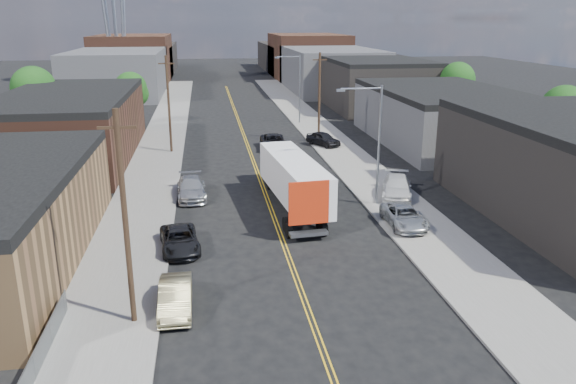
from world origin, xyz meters
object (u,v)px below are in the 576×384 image
object	(u,v)px
car_left_d	(191,188)
car_ahead_truck	(273,142)
semi_truck	(291,176)
car_right_lot_c	(323,139)
car_right_lot_a	(404,216)
car_left_b	(175,297)
car_right_lot_b	(397,187)
car_left_c	(180,240)

from	to	relation	value
car_left_d	car_ahead_truck	distance (m)	18.28
semi_truck	car_right_lot_c	size ratio (longest dim) A/B	3.51
car_right_lot_a	car_right_lot_c	bearing A→B (deg)	91.95
car_right_lot_a	car_ahead_truck	world-z (taller)	car_ahead_truck
car_left_b	car_right_lot_b	distance (m)	22.56
semi_truck	car_ahead_truck	bearing A→B (deg)	81.35
car_left_d	car_right_lot_a	distance (m)	16.81
car_left_d	car_ahead_truck	bearing A→B (deg)	59.58
car_left_c	car_right_lot_a	bearing A→B (deg)	-0.26
car_right_lot_a	car_right_lot_b	bearing A→B (deg)	76.87
car_left_d	car_right_lot_c	distance (m)	21.71
semi_truck	car_right_lot_c	bearing A→B (deg)	65.67
car_right_lot_b	car_right_lot_c	xyz separation A→B (m)	(-1.86, 19.08, -0.04)
car_right_lot_c	car_right_lot_b	bearing A→B (deg)	-113.96
car_right_lot_c	car_right_lot_a	bearing A→B (deg)	-119.06
car_left_b	car_ahead_truck	bearing A→B (deg)	74.65
car_right_lot_a	car_left_b	bearing A→B (deg)	-146.65
car_left_d	car_right_lot_c	world-z (taller)	car_right_lot_c
semi_truck	car_left_c	size ratio (longest dim) A/B	3.20
car_left_d	car_right_lot_b	xyz separation A→B (m)	(15.92, -2.54, 0.15)
car_left_c	car_right_lot_b	size ratio (longest dim) A/B	0.89
car_left_c	car_left_d	xyz separation A→B (m)	(0.54, 10.54, 0.11)
car_right_lot_b	car_ahead_truck	bearing A→B (deg)	129.99
semi_truck	car_left_c	world-z (taller)	semi_truck
car_left_b	car_right_lot_b	size ratio (longest dim) A/B	0.81
semi_truck	car_right_lot_b	world-z (taller)	semi_truck
semi_truck	car_right_lot_c	distance (m)	20.52
car_right_lot_a	car_ahead_truck	distance (m)	25.72
car_left_d	car_right_lot_a	bearing A→B (deg)	-34.59
car_left_b	car_ahead_truck	world-z (taller)	car_ahead_truck
semi_truck	car_left_d	xyz separation A→B (m)	(-7.47, 2.86, -1.48)
car_left_b	car_right_lot_b	xyz separation A→B (m)	(16.40, 15.50, 0.22)
car_ahead_truck	car_left_c	bearing A→B (deg)	-107.65
car_left_c	car_right_lot_c	bearing A→B (deg)	54.99
car_left_b	car_left_c	bearing A→B (deg)	89.83
car_right_lot_c	car_left_b	bearing A→B (deg)	-142.33
car_left_d	car_ahead_truck	xyz separation A→B (m)	(8.50, 16.18, -0.00)
car_left_c	car_right_lot_a	distance (m)	14.90
car_right_lot_c	car_ahead_truck	distance (m)	5.58
semi_truck	car_right_lot_b	size ratio (longest dim) A/B	2.84
car_left_b	car_left_c	distance (m)	7.50
car_left_d	car_left_c	bearing A→B (deg)	-95.63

